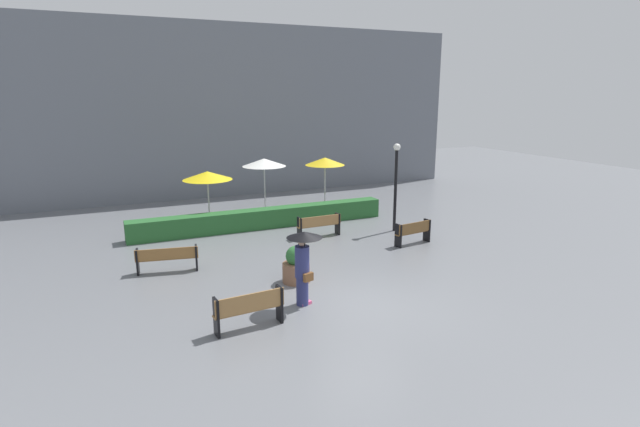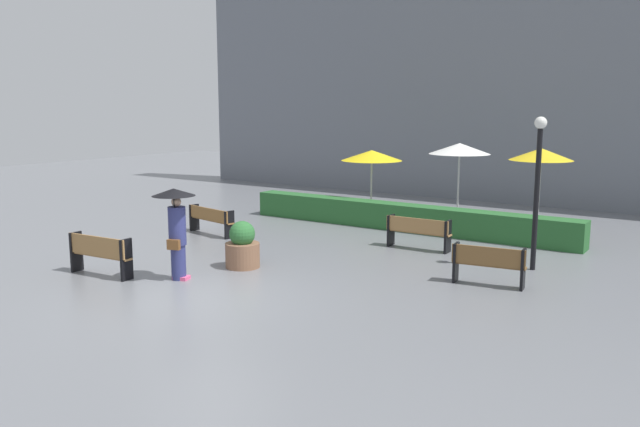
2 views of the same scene
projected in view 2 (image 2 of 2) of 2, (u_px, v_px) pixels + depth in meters
ground_plane at (210, 296)px, 12.86m from camera, size 60.00×60.00×0.00m
bench_near_left at (99, 252)px, 14.31m from camera, size 1.72×0.46×0.92m
bench_far_left at (210, 218)px, 18.90m from camera, size 1.90×0.66×0.80m
bench_back_row at (418, 231)px, 16.95m from camera, size 1.76×0.40×0.85m
bench_far_right at (488, 262)px, 13.52m from camera, size 1.55×0.53×0.86m
pedestrian_with_umbrella at (176, 222)px, 13.86m from camera, size 0.93×0.93×2.03m
planter_pot at (242, 247)px, 15.08m from camera, size 0.81×0.81×1.11m
lamp_post at (538, 176)px, 14.58m from camera, size 0.28×0.28×3.53m
patio_umbrella_yellow at (372, 156)px, 21.53m from camera, size 2.05×2.05×2.29m
patio_umbrella_white at (460, 149)px, 20.66m from camera, size 1.97×1.97×2.57m
patio_umbrella_yellow_far at (541, 154)px, 18.65m from camera, size 1.83×1.83×2.54m
hedge_strip at (403, 217)px, 19.63m from camera, size 10.69×0.70×0.80m
building_facade at (493, 87)px, 25.17m from camera, size 28.00×1.20×8.96m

